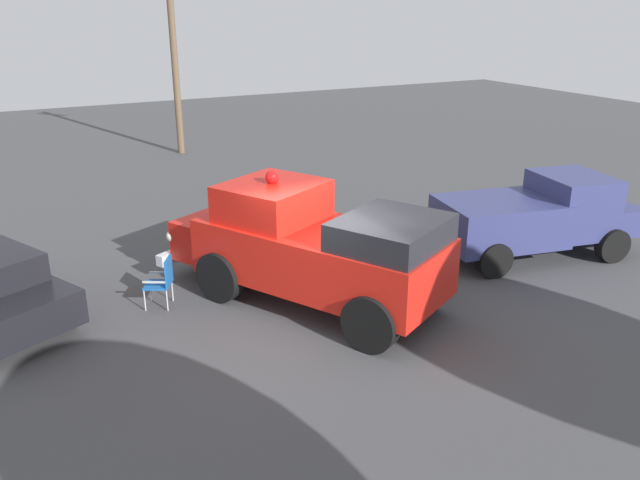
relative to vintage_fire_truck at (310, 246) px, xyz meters
The scene contains 5 objects.
ground_plane 1.45m from the vintage_fire_truck, 166.46° to the left, with size 60.00×60.00×0.00m, color #424244.
vintage_fire_truck is the anchor object (origin of this frame).
parked_pickup 5.88m from the vintage_fire_truck, 91.77° to the right, with size 2.73×5.05×1.90m.
lawn_chair_by_car 2.96m from the vintage_fire_truck, 66.74° to the left, with size 0.67×0.67×1.02m.
utility_pole 14.87m from the vintage_fire_truck, ahead, with size 1.30×1.27×7.14m.
Camera 1 is at (-9.76, 5.07, 5.70)m, focal length 36.14 mm.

